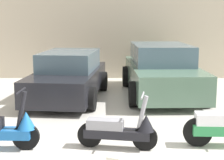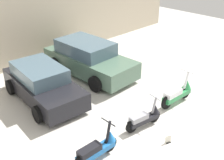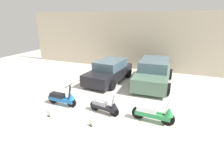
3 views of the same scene
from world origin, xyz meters
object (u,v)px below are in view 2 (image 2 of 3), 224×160
object	(u,v)px
scooter_front_left	(98,148)
scooter_front_center	(178,93)
scooter_front_right	(145,117)
car_rear_center	(89,59)
car_rear_left	(43,84)
placard_near_right_scooter	(168,139)

from	to	relation	value
scooter_front_left	scooter_front_center	xyz separation A→B (m)	(4.03, 0.12, 0.03)
scooter_front_right	car_rear_center	xyz separation A→B (m)	(1.28, 4.22, 0.35)
scooter_front_center	car_rear_center	xyz separation A→B (m)	(-0.69, 4.14, 0.29)
scooter_front_center	car_rear_center	size ratio (longest dim) A/B	0.38
scooter_front_right	scooter_front_center	size ratio (longest dim) A/B	0.85
scooter_front_left	car_rear_center	xyz separation A→B (m)	(3.34, 4.26, 0.33)
scooter_front_left	car_rear_left	size ratio (longest dim) A/B	0.38
car_rear_center	placard_near_right_scooter	distance (m)	5.44
scooter_front_left	scooter_front_right	world-z (taller)	scooter_front_left
scooter_front_left	car_rear_center	bearing A→B (deg)	52.92
car_rear_left	car_rear_center	world-z (taller)	car_rear_center
scooter_front_left	scooter_front_right	distance (m)	2.05
car_rear_center	placard_near_right_scooter	xyz separation A→B (m)	(-1.42, -5.22, -0.58)
scooter_front_left	placard_near_right_scooter	size ratio (longest dim) A/B	5.72
scooter_front_left	car_rear_left	world-z (taller)	car_rear_left
placard_near_right_scooter	scooter_front_center	bearing A→B (deg)	27.22
scooter_front_center	scooter_front_left	bearing A→B (deg)	-174.98
scooter_front_center	placard_near_right_scooter	bearing A→B (deg)	-149.50
scooter_front_right	car_rear_center	world-z (taller)	car_rear_center
scooter_front_right	car_rear_center	distance (m)	4.43
scooter_front_right	placard_near_right_scooter	size ratio (longest dim) A/B	5.30
placard_near_right_scooter	scooter_front_right	bearing A→B (deg)	82.43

